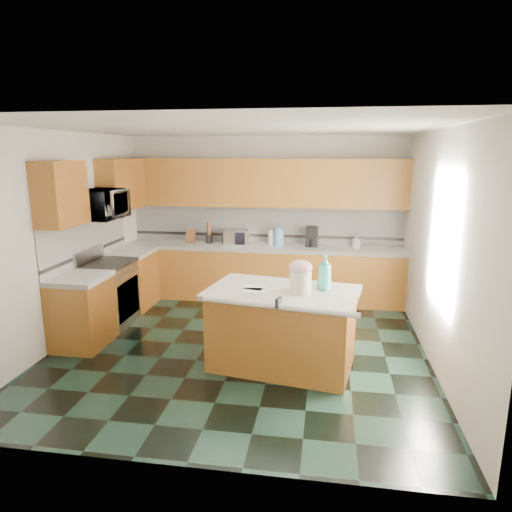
# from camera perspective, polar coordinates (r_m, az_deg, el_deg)

# --- Properties ---
(floor) EXTENTS (4.60, 4.60, 0.00)m
(floor) POSITION_cam_1_polar(r_m,az_deg,el_deg) (5.94, -1.99, -11.31)
(floor) COLOR black
(floor) RESTS_ON ground
(ceiling) EXTENTS (4.60, 4.60, 0.00)m
(ceiling) POSITION_cam_1_polar(r_m,az_deg,el_deg) (5.42, -2.22, 15.71)
(ceiling) COLOR white
(ceiling) RESTS_ON ground
(wall_back) EXTENTS (4.60, 0.04, 2.70)m
(wall_back) POSITION_cam_1_polar(r_m,az_deg,el_deg) (7.78, 1.15, 4.87)
(wall_back) COLOR silver
(wall_back) RESTS_ON ground
(wall_front) EXTENTS (4.60, 0.04, 2.70)m
(wall_front) POSITION_cam_1_polar(r_m,az_deg,el_deg) (3.35, -9.69, -6.10)
(wall_front) COLOR silver
(wall_front) RESTS_ON ground
(wall_left) EXTENTS (0.04, 4.60, 2.70)m
(wall_left) POSITION_cam_1_polar(r_m,az_deg,el_deg) (6.38, -23.03, 2.09)
(wall_left) COLOR silver
(wall_left) RESTS_ON ground
(wall_right) EXTENTS (0.04, 4.60, 2.70)m
(wall_right) POSITION_cam_1_polar(r_m,az_deg,el_deg) (5.58, 22.02, 0.75)
(wall_right) COLOR silver
(wall_right) RESTS_ON ground
(back_base_cab) EXTENTS (4.60, 0.60, 0.86)m
(back_base_cab) POSITION_cam_1_polar(r_m,az_deg,el_deg) (7.66, 0.80, -2.29)
(back_base_cab) COLOR #47240B
(back_base_cab) RESTS_ON ground
(back_countertop) EXTENTS (4.60, 0.64, 0.06)m
(back_countertop) POSITION_cam_1_polar(r_m,az_deg,el_deg) (7.55, 0.81, 1.08)
(back_countertop) COLOR white
(back_countertop) RESTS_ON back_base_cab
(back_upper_cab) EXTENTS (4.60, 0.33, 0.78)m
(back_upper_cab) POSITION_cam_1_polar(r_m,az_deg,el_deg) (7.54, 0.98, 9.13)
(back_upper_cab) COLOR #47240B
(back_upper_cab) RESTS_ON wall_back
(back_backsplash) EXTENTS (4.60, 0.02, 0.63)m
(back_backsplash) POSITION_cam_1_polar(r_m,az_deg,el_deg) (7.77, 1.12, 4.00)
(back_backsplash) COLOR silver
(back_backsplash) RESTS_ON back_countertop
(back_accent_band) EXTENTS (4.60, 0.01, 0.05)m
(back_accent_band) POSITION_cam_1_polar(r_m,az_deg,el_deg) (7.79, 1.11, 2.58)
(back_accent_band) COLOR black
(back_accent_band) RESTS_ON back_countertop
(left_base_cab_rear) EXTENTS (0.60, 0.82, 0.86)m
(left_base_cab_rear) POSITION_cam_1_polar(r_m,az_deg,el_deg) (7.54, -15.24, -2.99)
(left_base_cab_rear) COLOR #47240B
(left_base_cab_rear) RESTS_ON ground
(left_counter_rear) EXTENTS (0.64, 0.82, 0.06)m
(left_counter_rear) POSITION_cam_1_polar(r_m,az_deg,el_deg) (7.43, -15.44, 0.43)
(left_counter_rear) COLOR white
(left_counter_rear) RESTS_ON left_base_cab_rear
(left_base_cab_front) EXTENTS (0.60, 0.72, 0.86)m
(left_base_cab_front) POSITION_cam_1_polar(r_m,az_deg,el_deg) (6.24, -20.93, -6.70)
(left_base_cab_front) COLOR #47240B
(left_base_cab_front) RESTS_ON ground
(left_counter_front) EXTENTS (0.64, 0.72, 0.06)m
(left_counter_front) POSITION_cam_1_polar(r_m,az_deg,el_deg) (6.11, -21.27, -2.63)
(left_counter_front) COLOR white
(left_counter_front) RESTS_ON left_base_cab_front
(left_backsplash) EXTENTS (0.02, 2.30, 0.63)m
(left_backsplash) POSITION_cam_1_polar(r_m,az_deg,el_deg) (6.85, -20.33, 2.00)
(left_backsplash) COLOR silver
(left_backsplash) RESTS_ON wall_left
(left_accent_band) EXTENTS (0.01, 2.30, 0.05)m
(left_accent_band) POSITION_cam_1_polar(r_m,az_deg,el_deg) (6.88, -20.16, 0.41)
(left_accent_band) COLOR black
(left_accent_band) RESTS_ON wall_left
(left_upper_cab_rear) EXTENTS (0.33, 1.09, 0.78)m
(left_upper_cab_rear) POSITION_cam_1_polar(r_m,az_deg,el_deg) (7.47, -16.46, 8.58)
(left_upper_cab_rear) COLOR #47240B
(left_upper_cab_rear) RESTS_ON wall_left
(left_upper_cab_front) EXTENTS (0.33, 0.72, 0.78)m
(left_upper_cab_front) POSITION_cam_1_polar(r_m,az_deg,el_deg) (6.01, -23.21, 7.16)
(left_upper_cab_front) COLOR #47240B
(left_upper_cab_front) RESTS_ON wall_left
(range_body) EXTENTS (0.60, 0.76, 0.88)m
(range_body) POSITION_cam_1_polar(r_m,az_deg,el_deg) (6.86, -17.91, -4.66)
(range_body) COLOR #B7B7BC
(range_body) RESTS_ON ground
(range_oven_door) EXTENTS (0.02, 0.68, 0.55)m
(range_oven_door) POSITION_cam_1_polar(r_m,az_deg,el_deg) (6.74, -15.67, -5.15)
(range_oven_door) COLOR black
(range_oven_door) RESTS_ON range_body
(range_cooktop) EXTENTS (0.62, 0.78, 0.04)m
(range_cooktop) POSITION_cam_1_polar(r_m,az_deg,el_deg) (6.74, -18.17, -0.92)
(range_cooktop) COLOR black
(range_cooktop) RESTS_ON range_body
(range_handle) EXTENTS (0.02, 0.66, 0.02)m
(range_handle) POSITION_cam_1_polar(r_m,az_deg,el_deg) (6.63, -15.63, -2.04)
(range_handle) COLOR #B7B7BC
(range_handle) RESTS_ON range_body
(range_backguard) EXTENTS (0.06, 0.76, 0.18)m
(range_backguard) POSITION_cam_1_polar(r_m,az_deg,el_deg) (6.83, -20.19, 0.15)
(range_backguard) COLOR #B7B7BC
(range_backguard) RESTS_ON range_body
(microwave) EXTENTS (0.50, 0.73, 0.41)m
(microwave) POSITION_cam_1_polar(r_m,az_deg,el_deg) (6.60, -18.68, 6.12)
(microwave) COLOR #B7B7BC
(microwave) RESTS_ON wall_left
(island_base) EXTENTS (1.69, 1.14, 0.86)m
(island_base) POSITION_cam_1_polar(r_m,az_deg,el_deg) (5.30, 3.28, -9.32)
(island_base) COLOR #47240B
(island_base) RESTS_ON ground
(island_top) EXTENTS (1.80, 1.26, 0.06)m
(island_top) POSITION_cam_1_polar(r_m,az_deg,el_deg) (5.14, 3.35, -4.57)
(island_top) COLOR white
(island_top) RESTS_ON island_base
(island_bullnose) EXTENTS (1.64, 0.34, 0.06)m
(island_bullnose) POSITION_cam_1_polar(r_m,az_deg,el_deg) (4.68, 2.75, -6.36)
(island_bullnose) COLOR white
(island_bullnose) RESTS_ON island_base
(treat_jar) EXTENTS (0.27, 0.27, 0.25)m
(treat_jar) POSITION_cam_1_polar(r_m,az_deg,el_deg) (5.01, 5.58, -3.25)
(treat_jar) COLOR #F5EACE
(treat_jar) RESTS_ON island_top
(treat_jar_lid) EXTENTS (0.26, 0.26, 0.16)m
(treat_jar_lid) POSITION_cam_1_polar(r_m,az_deg,el_deg) (4.97, 5.62, -1.44)
(treat_jar_lid) COLOR pink
(treat_jar_lid) RESTS_ON treat_jar
(treat_jar_knob) EXTENTS (0.08, 0.03, 0.03)m
(treat_jar_knob) POSITION_cam_1_polar(r_m,az_deg,el_deg) (4.95, 5.63, -0.85)
(treat_jar_knob) COLOR tan
(treat_jar_knob) RESTS_ON treat_jar_lid
(treat_jar_knob_end_l) EXTENTS (0.05, 0.05, 0.05)m
(treat_jar_knob_end_l) POSITION_cam_1_polar(r_m,az_deg,el_deg) (4.96, 5.13, -0.83)
(treat_jar_knob_end_l) COLOR tan
(treat_jar_knob_end_l) RESTS_ON treat_jar_lid
(treat_jar_knob_end_r) EXTENTS (0.05, 0.05, 0.05)m
(treat_jar_knob_end_r) POSITION_cam_1_polar(r_m,az_deg,el_deg) (4.95, 6.13, -0.86)
(treat_jar_knob_end_r) COLOR tan
(treat_jar_knob_end_r) RESTS_ON treat_jar_lid
(soap_bottle_island) EXTENTS (0.20, 0.20, 0.41)m
(soap_bottle_island) POSITION_cam_1_polar(r_m,az_deg,el_deg) (5.14, 8.61, -1.98)
(soap_bottle_island) COLOR teal
(soap_bottle_island) RESTS_ON island_top
(paper_sheet_a) EXTENTS (0.27, 0.22, 0.00)m
(paper_sheet_a) POSITION_cam_1_polar(r_m,az_deg,el_deg) (5.11, -0.27, -4.31)
(paper_sheet_a) COLOR white
(paper_sheet_a) RESTS_ON island_top
(paper_sheet_b) EXTENTS (0.29, 0.24, 0.00)m
(paper_sheet_b) POSITION_cam_1_polar(r_m,az_deg,el_deg) (5.21, -0.41, -3.95)
(paper_sheet_b) COLOR white
(paper_sheet_b) RESTS_ON island_top
(clamp_body) EXTENTS (0.06, 0.11, 0.10)m
(clamp_body) POSITION_cam_1_polar(r_m,az_deg,el_deg) (4.68, 2.85, -5.82)
(clamp_body) COLOR black
(clamp_body) RESTS_ON island_top
(clamp_handle) EXTENTS (0.02, 0.07, 0.02)m
(clamp_handle) POSITION_cam_1_polar(r_m,az_deg,el_deg) (4.63, 2.76, -6.31)
(clamp_handle) COLOR black
(clamp_handle) RESTS_ON island_top
(knife_block) EXTENTS (0.15, 0.19, 0.26)m
(knife_block) POSITION_cam_1_polar(r_m,az_deg,el_deg) (7.83, -8.15, 2.49)
(knife_block) COLOR #472814
(knife_block) RESTS_ON back_countertop
(utensil_crock) EXTENTS (0.12, 0.12, 0.15)m
(utensil_crock) POSITION_cam_1_polar(r_m,az_deg,el_deg) (7.79, -5.87, 2.17)
(utensil_crock) COLOR black
(utensil_crock) RESTS_ON back_countertop
(utensil_bundle) EXTENTS (0.07, 0.07, 0.22)m
(utensil_bundle) POSITION_cam_1_polar(r_m,az_deg,el_deg) (7.75, -5.91, 3.53)
(utensil_bundle) COLOR #472814
(utensil_bundle) RESTS_ON utensil_crock
(toaster_oven) EXTENTS (0.49, 0.40, 0.25)m
(toaster_oven) POSITION_cam_1_polar(r_m,az_deg,el_deg) (7.65, -2.63, 2.39)
(toaster_oven) COLOR #B7B7BC
(toaster_oven) RESTS_ON back_countertop
(toaster_oven_door) EXTENTS (0.38, 0.01, 0.21)m
(toaster_oven_door) POSITION_cam_1_polar(r_m,az_deg,el_deg) (7.51, -2.84, 2.20)
(toaster_oven_door) COLOR black
(toaster_oven_door) RESTS_ON toaster_oven
(paper_towel) EXTENTS (0.11, 0.11, 0.25)m
(paper_towel) POSITION_cam_1_polar(r_m,az_deg,el_deg) (7.60, 1.94, 2.35)
(paper_towel) COLOR white
(paper_towel) RESTS_ON back_countertop
(paper_towel_base) EXTENTS (0.17, 0.17, 0.01)m
(paper_towel_base) POSITION_cam_1_polar(r_m,az_deg,el_deg) (7.62, 1.93, 1.48)
(paper_towel_base) COLOR #B7B7BC
(paper_towel_base) RESTS_ON back_countertop
(water_jug) EXTENTS (0.18, 0.18, 0.29)m
(water_jug) POSITION_cam_1_polar(r_m,az_deg,el_deg) (7.54, 2.85, 2.41)
(water_jug) COLOR #6399CD
(water_jug) RESTS_ON back_countertop
(water_jug_neck) EXTENTS (0.08, 0.08, 0.04)m
(water_jug_neck) POSITION_cam_1_polar(r_m,az_deg,el_deg) (7.51, 2.87, 3.65)
(water_jug_neck) COLOR #6399CD
(water_jug_neck) RESTS_ON water_jug
(coffee_maker) EXTENTS (0.21, 0.22, 0.32)m
(coffee_maker) POSITION_cam_1_polar(r_m,az_deg,el_deg) (7.52, 7.01, 2.42)
(coffee_maker) COLOR black
(coffee_maker) RESTS_ON back_countertop
(coffee_carafe) EXTENTS (0.13, 0.13, 0.13)m
(coffee_carafe) POSITION_cam_1_polar(r_m,az_deg,el_deg) (7.49, 6.98, 1.65)
(coffee_carafe) COLOR black
(coffee_carafe) RESTS_ON back_countertop
(soap_bottle_back) EXTENTS (0.13, 0.13, 0.21)m
(soap_bottle_back) POSITION_cam_1_polar(r_m,az_deg,el_deg) (7.52, 12.43, 1.77)
(soap_bottle_back) COLOR white
(soap_bottle_back) RESTS_ON back_countertop
(soap_back_cap) EXTENTS (0.02, 0.02, 0.03)m
(soap_back_cap) POSITION_cam_1_polar(r_m,az_deg,el_deg) (7.49, 12.47, 2.67)
(soap_back_cap) COLOR red
(soap_back_cap) RESTS_ON soap_bottle_back
(window_light_proxy) EXTENTS (0.02, 1.40, 1.10)m
(window_light_proxy) POSITION_cam_1_polar(r_m,az_deg,el_deg) (5.35, 22.31, 1.89)
(window_light_proxy) COLOR white
(window_light_proxy) RESTS_ON wall_right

